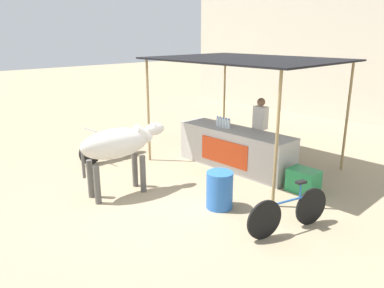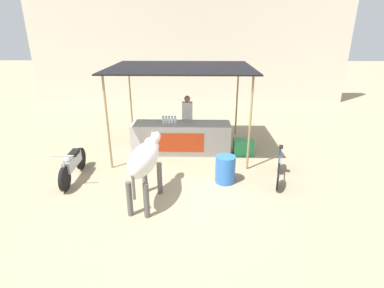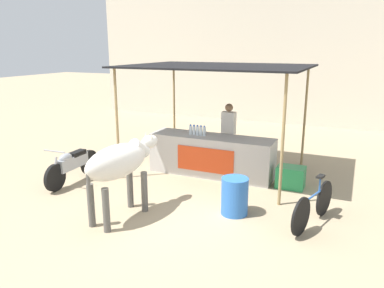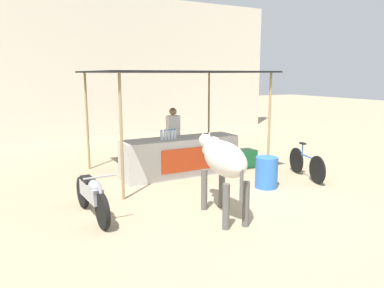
{
  "view_description": "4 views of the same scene",
  "coord_description": "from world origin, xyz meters",
  "px_view_note": "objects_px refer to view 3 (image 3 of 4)",
  "views": [
    {
      "loc": [
        5.49,
        -4.56,
        3.16
      ],
      "look_at": [
        0.06,
        0.7,
        0.92
      ],
      "focal_mm": 35.0,
      "sensor_mm": 36.0,
      "label": 1
    },
    {
      "loc": [
        0.52,
        -6.5,
        3.68
      ],
      "look_at": [
        0.37,
        0.78,
        0.84
      ],
      "focal_mm": 28.0,
      "sensor_mm": 36.0,
      "label": 2
    },
    {
      "loc": [
        3.16,
        -5.9,
        3.04
      ],
      "look_at": [
        -0.19,
        1.49,
        0.92
      ],
      "focal_mm": 35.0,
      "sensor_mm": 36.0,
      "label": 3
    },
    {
      "loc": [
        -4.18,
        -6.06,
        2.53
      ],
      "look_at": [
        -0.19,
        1.24,
        0.98
      ],
      "focal_mm": 35.0,
      "sensor_mm": 36.0,
      "label": 4
    }
  ],
  "objects_px": {
    "stall_counter": "(211,155)",
    "bicycle_leaning": "(313,206)",
    "cooler_box": "(291,177)",
    "cow": "(120,163)",
    "vendor_behind_counter": "(228,135)",
    "water_barrel": "(235,196)",
    "motorcycle_parked": "(72,164)"
  },
  "relations": [
    {
      "from": "stall_counter",
      "to": "cow",
      "type": "distance_m",
      "value": 2.99
    },
    {
      "from": "vendor_behind_counter",
      "to": "cow",
      "type": "bearing_deg",
      "value": -102.16
    },
    {
      "from": "cooler_box",
      "to": "cow",
      "type": "bearing_deg",
      "value": -132.4
    },
    {
      "from": "vendor_behind_counter",
      "to": "cow",
      "type": "height_order",
      "value": "vendor_behind_counter"
    },
    {
      "from": "cow",
      "to": "motorcycle_parked",
      "type": "distance_m",
      "value": 2.4
    },
    {
      "from": "stall_counter",
      "to": "water_barrel",
      "type": "distance_m",
      "value": 2.26
    },
    {
      "from": "stall_counter",
      "to": "bicycle_leaning",
      "type": "bearing_deg",
      "value": -33.82
    },
    {
      "from": "cooler_box",
      "to": "bicycle_leaning",
      "type": "xyz_separation_m",
      "value": [
        0.67,
        -1.64,
        0.11
      ]
    },
    {
      "from": "motorcycle_parked",
      "to": "stall_counter",
      "type": "bearing_deg",
      "value": 34.1
    },
    {
      "from": "vendor_behind_counter",
      "to": "cooler_box",
      "type": "relative_size",
      "value": 2.75
    },
    {
      "from": "cow",
      "to": "stall_counter",
      "type": "bearing_deg",
      "value": 77.92
    },
    {
      "from": "stall_counter",
      "to": "motorcycle_parked",
      "type": "bearing_deg",
      "value": -145.9
    },
    {
      "from": "cooler_box",
      "to": "water_barrel",
      "type": "bearing_deg",
      "value": -111.47
    },
    {
      "from": "vendor_behind_counter",
      "to": "bicycle_leaning",
      "type": "height_order",
      "value": "vendor_behind_counter"
    },
    {
      "from": "cooler_box",
      "to": "cow",
      "type": "relative_size",
      "value": 0.32
    },
    {
      "from": "stall_counter",
      "to": "vendor_behind_counter",
      "type": "relative_size",
      "value": 1.82
    },
    {
      "from": "water_barrel",
      "to": "cow",
      "type": "height_order",
      "value": "cow"
    },
    {
      "from": "vendor_behind_counter",
      "to": "motorcycle_parked",
      "type": "xyz_separation_m",
      "value": [
        -2.86,
        -2.57,
        -0.42
      ]
    },
    {
      "from": "cow",
      "to": "bicycle_leaning",
      "type": "height_order",
      "value": "cow"
    },
    {
      "from": "vendor_behind_counter",
      "to": "bicycle_leaning",
      "type": "distance_m",
      "value": 3.52
    },
    {
      "from": "stall_counter",
      "to": "bicycle_leaning",
      "type": "distance_m",
      "value": 3.13
    },
    {
      "from": "cooler_box",
      "to": "water_barrel",
      "type": "height_order",
      "value": "water_barrel"
    },
    {
      "from": "stall_counter",
      "to": "cooler_box",
      "type": "xyz_separation_m",
      "value": [
        1.92,
        -0.1,
        -0.24
      ]
    },
    {
      "from": "water_barrel",
      "to": "cow",
      "type": "xyz_separation_m",
      "value": [
        -1.83,
        -0.98,
        0.68
      ]
    },
    {
      "from": "motorcycle_parked",
      "to": "cooler_box",
      "type": "bearing_deg",
      "value": 20.5
    },
    {
      "from": "cow",
      "to": "bicycle_leaning",
      "type": "bearing_deg",
      "value": 19.49
    },
    {
      "from": "vendor_behind_counter",
      "to": "water_barrel",
      "type": "xyz_separation_m",
      "value": [
        1.05,
        -2.65,
        -0.5
      ]
    },
    {
      "from": "stall_counter",
      "to": "motorcycle_parked",
      "type": "relative_size",
      "value": 1.67
    },
    {
      "from": "water_barrel",
      "to": "cow",
      "type": "distance_m",
      "value": 2.18
    },
    {
      "from": "bicycle_leaning",
      "to": "water_barrel",
      "type": "bearing_deg",
      "value": -173.43
    },
    {
      "from": "stall_counter",
      "to": "vendor_behind_counter",
      "type": "height_order",
      "value": "vendor_behind_counter"
    },
    {
      "from": "motorcycle_parked",
      "to": "cow",
      "type": "bearing_deg",
      "value": -26.97
    }
  ]
}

